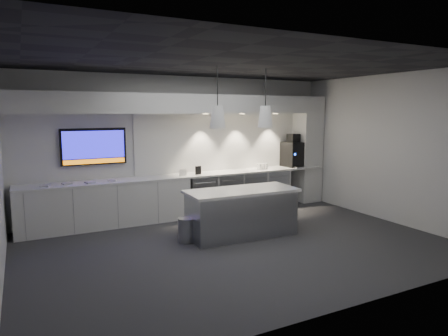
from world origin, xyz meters
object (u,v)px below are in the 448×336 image
wall_tv (94,147)px  island (242,212)px  coffee_machine (293,153)px  bin (187,230)px

wall_tv → island: bearing=-42.6°
wall_tv → coffee_machine: bearing=-3.0°
wall_tv → coffee_machine: (4.67, -0.25, -0.33)m
island → bin: size_ratio=4.85×
island → coffee_machine: (2.46, 1.78, 0.80)m
wall_tv → bin: size_ratio=2.97×
island → wall_tv: bearing=139.0°
island → coffee_machine: coffee_machine is taller
island → coffee_machine: 3.14m
bin → coffee_machine: coffee_machine is taller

